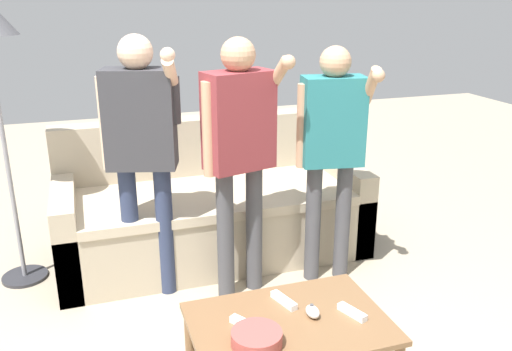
{
  "coord_description": "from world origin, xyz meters",
  "views": [
    {
      "loc": [
        -0.6,
        -1.91,
        1.76
      ],
      "look_at": [
        0.18,
        0.45,
        0.9
      ],
      "focal_mm": 37.83,
      "sensor_mm": 36.0,
      "label": 1
    }
  ],
  "objects_px": {
    "player_left": "(141,139)",
    "game_remote_wand_near": "(352,312)",
    "game_remote_nunchuk": "(313,312)",
    "player_center": "(239,140)",
    "game_remote_wand_far": "(246,324)",
    "game_remote_wand_spare": "(284,300)",
    "snack_bowl": "(257,338)",
    "player_right": "(332,139)",
    "couch": "(211,209)",
    "coffee_table": "(289,330)"
  },
  "relations": [
    {
      "from": "coffee_table",
      "to": "player_left",
      "type": "height_order",
      "value": "player_left"
    },
    {
      "from": "coffee_table",
      "to": "player_right",
      "type": "bearing_deg",
      "value": 55.85
    },
    {
      "from": "couch",
      "to": "player_center",
      "type": "distance_m",
      "value": 0.91
    },
    {
      "from": "game_remote_nunchuk",
      "to": "player_center",
      "type": "relative_size",
      "value": 0.06
    },
    {
      "from": "snack_bowl",
      "to": "player_center",
      "type": "height_order",
      "value": "player_center"
    },
    {
      "from": "couch",
      "to": "player_left",
      "type": "height_order",
      "value": "player_left"
    },
    {
      "from": "player_left",
      "to": "game_remote_wand_near",
      "type": "xyz_separation_m",
      "value": [
        0.75,
        -1.13,
        -0.57
      ]
    },
    {
      "from": "snack_bowl",
      "to": "game_remote_wand_far",
      "type": "xyz_separation_m",
      "value": [
        -0.01,
        0.13,
        -0.01
      ]
    },
    {
      "from": "coffee_table",
      "to": "player_right",
      "type": "distance_m",
      "value": 1.25
    },
    {
      "from": "player_center",
      "to": "player_right",
      "type": "relative_size",
      "value": 1.04
    },
    {
      "from": "snack_bowl",
      "to": "player_right",
      "type": "bearing_deg",
      "value": 51.79
    },
    {
      "from": "player_center",
      "to": "game_remote_wand_far",
      "type": "bearing_deg",
      "value": -105.28
    },
    {
      "from": "coffee_table",
      "to": "game_remote_wand_near",
      "type": "relative_size",
      "value": 5.72
    },
    {
      "from": "player_center",
      "to": "game_remote_wand_near",
      "type": "xyz_separation_m",
      "value": [
        0.23,
        -0.96,
        -0.56
      ]
    },
    {
      "from": "player_center",
      "to": "game_remote_wand_spare",
      "type": "relative_size",
      "value": 9.41
    },
    {
      "from": "game_remote_nunchuk",
      "to": "game_remote_wand_near",
      "type": "relative_size",
      "value": 0.59
    },
    {
      "from": "couch",
      "to": "snack_bowl",
      "type": "height_order",
      "value": "couch"
    },
    {
      "from": "couch",
      "to": "player_left",
      "type": "distance_m",
      "value": 0.94
    },
    {
      "from": "snack_bowl",
      "to": "couch",
      "type": "bearing_deg",
      "value": 82.88
    },
    {
      "from": "couch",
      "to": "coffee_table",
      "type": "distance_m",
      "value": 1.54
    },
    {
      "from": "couch",
      "to": "player_left",
      "type": "xyz_separation_m",
      "value": [
        -0.49,
        -0.45,
        0.67
      ]
    },
    {
      "from": "snack_bowl",
      "to": "player_center",
      "type": "distance_m",
      "value": 1.19
    },
    {
      "from": "player_center",
      "to": "game_remote_wand_near",
      "type": "bearing_deg",
      "value": -76.56
    },
    {
      "from": "couch",
      "to": "game_remote_nunchuk",
      "type": "bearing_deg",
      "value": -86.6
    },
    {
      "from": "player_center",
      "to": "game_remote_wand_far",
      "type": "relative_size",
      "value": 10.26
    },
    {
      "from": "game_remote_nunchuk",
      "to": "player_center",
      "type": "height_order",
      "value": "player_center"
    },
    {
      "from": "player_right",
      "to": "game_remote_wand_spare",
      "type": "bearing_deg",
      "value": -127.4
    },
    {
      "from": "game_remote_wand_far",
      "to": "game_remote_wand_spare",
      "type": "bearing_deg",
      "value": 28.95
    },
    {
      "from": "game_remote_nunchuk",
      "to": "player_left",
      "type": "relative_size",
      "value": 0.06
    },
    {
      "from": "snack_bowl",
      "to": "game_remote_wand_near",
      "type": "distance_m",
      "value": 0.47
    },
    {
      "from": "snack_bowl",
      "to": "game_remote_wand_spare",
      "type": "xyz_separation_m",
      "value": [
        0.21,
        0.25,
        -0.01
      ]
    },
    {
      "from": "coffee_table",
      "to": "player_right",
      "type": "height_order",
      "value": "player_right"
    },
    {
      "from": "game_remote_nunchuk",
      "to": "player_right",
      "type": "distance_m",
      "value": 1.17
    },
    {
      "from": "coffee_table",
      "to": "game_remote_nunchuk",
      "type": "xyz_separation_m",
      "value": [
        0.11,
        0.0,
        0.07
      ]
    },
    {
      "from": "player_right",
      "to": "game_remote_wand_spare",
      "type": "xyz_separation_m",
      "value": [
        -0.6,
        -0.78,
        -0.52
      ]
    },
    {
      "from": "snack_bowl",
      "to": "player_center",
      "type": "relative_size",
      "value": 0.14
    },
    {
      "from": "game_remote_nunchuk",
      "to": "game_remote_wand_far",
      "type": "bearing_deg",
      "value": 177.29
    },
    {
      "from": "game_remote_nunchuk",
      "to": "game_remote_wand_far",
      "type": "relative_size",
      "value": 0.59
    },
    {
      "from": "player_right",
      "to": "game_remote_wand_near",
      "type": "relative_size",
      "value": 9.71
    },
    {
      "from": "game_remote_wand_near",
      "to": "game_remote_wand_far",
      "type": "height_order",
      "value": "same"
    },
    {
      "from": "game_remote_nunchuk",
      "to": "game_remote_wand_spare",
      "type": "distance_m",
      "value": 0.16
    },
    {
      "from": "snack_bowl",
      "to": "game_remote_wand_far",
      "type": "height_order",
      "value": "snack_bowl"
    },
    {
      "from": "game_remote_wand_near",
      "to": "player_center",
      "type": "bearing_deg",
      "value": 103.44
    },
    {
      "from": "couch",
      "to": "game_remote_wand_spare",
      "type": "relative_size",
      "value": 12.66
    },
    {
      "from": "player_left",
      "to": "game_remote_wand_far",
      "type": "relative_size",
      "value": 10.36
    },
    {
      "from": "game_remote_wand_near",
      "to": "game_remote_wand_far",
      "type": "relative_size",
      "value": 1.01
    },
    {
      "from": "game_remote_wand_far",
      "to": "player_center",
      "type": "bearing_deg",
      "value": 74.72
    },
    {
      "from": "player_left",
      "to": "player_right",
      "type": "bearing_deg",
      "value": -8.91
    },
    {
      "from": "player_left",
      "to": "game_remote_wand_near",
      "type": "bearing_deg",
      "value": -56.53
    },
    {
      "from": "couch",
      "to": "game_remote_wand_near",
      "type": "xyz_separation_m",
      "value": [
        0.26,
        -1.59,
        0.1
      ]
    }
  ]
}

